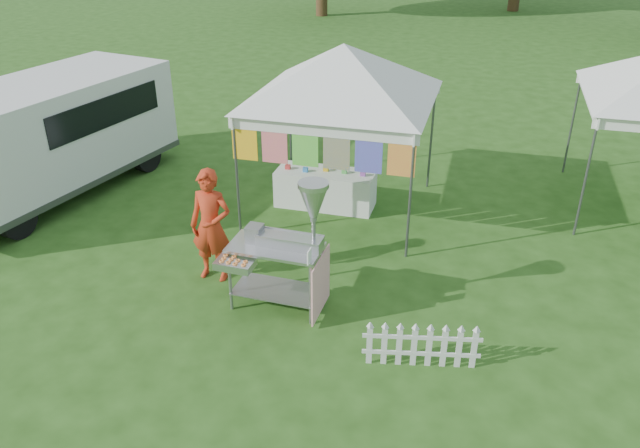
% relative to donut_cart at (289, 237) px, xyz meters
% --- Properties ---
extents(ground, '(120.00, 120.00, 0.00)m').
position_rel_donut_cart_xyz_m(ground, '(-0.08, -0.23, -1.14)').
color(ground, '#254A15').
rests_on(ground, ground).
extents(canopy_main, '(4.24, 4.24, 3.45)m').
position_rel_donut_cart_xyz_m(canopy_main, '(-0.08, 3.27, 1.85)').
color(canopy_main, '#59595E').
rests_on(canopy_main, ground).
extents(donut_cart, '(1.42, 0.92, 1.94)m').
position_rel_donut_cart_xyz_m(donut_cart, '(0.00, 0.00, 0.00)').
color(donut_cart, gray).
rests_on(donut_cart, ground).
extents(vendor, '(0.63, 0.42, 1.74)m').
position_rel_donut_cart_xyz_m(vendor, '(-1.36, 0.49, -0.27)').
color(vendor, red).
rests_on(vendor, ground).
extents(cargo_van, '(3.00, 5.43, 2.13)m').
position_rel_donut_cart_xyz_m(cargo_van, '(-5.60, 2.65, 0.01)').
color(cargo_van, silver).
rests_on(cargo_van, ground).
extents(picket_fence, '(1.41, 0.32, 0.56)m').
position_rel_donut_cart_xyz_m(picket_fence, '(1.90, -0.72, -0.85)').
color(picket_fence, silver).
rests_on(picket_fence, ground).
extents(display_table, '(1.80, 0.70, 0.68)m').
position_rel_donut_cart_xyz_m(display_table, '(-0.40, 3.32, -0.80)').
color(display_table, white).
rests_on(display_table, ground).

